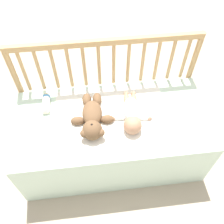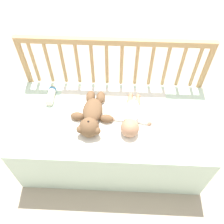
# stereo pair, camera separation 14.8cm
# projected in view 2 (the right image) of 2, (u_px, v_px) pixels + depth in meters

# --- Properties ---
(ground_plane) EXTENTS (12.00, 12.00, 0.00)m
(ground_plane) POSITION_uv_depth(u_px,v_px,m) (112.00, 153.00, 1.87)
(ground_plane) COLOR tan
(crib_mattress) EXTENTS (1.20, 0.58, 0.43)m
(crib_mattress) POSITION_uv_depth(u_px,v_px,m) (112.00, 138.00, 1.70)
(crib_mattress) COLOR silver
(crib_mattress) RESTS_ON ground_plane
(crib_rail) EXTENTS (1.20, 0.04, 0.79)m
(crib_rail) POSITION_uv_depth(u_px,v_px,m) (114.00, 69.00, 1.62)
(crib_rail) COLOR tan
(crib_rail) RESTS_ON ground_plane
(blanket) EXTENTS (0.69, 0.46, 0.01)m
(blanket) POSITION_uv_depth(u_px,v_px,m) (112.00, 115.00, 1.54)
(blanket) COLOR white
(blanket) RESTS_ON crib_mattress
(teddy_bear) EXTENTS (0.26, 0.36, 0.12)m
(teddy_bear) POSITION_uv_depth(u_px,v_px,m) (92.00, 116.00, 1.49)
(teddy_bear) COLOR brown
(teddy_bear) RESTS_ON crib_mattress
(baby) EXTENTS (0.26, 0.35, 0.11)m
(baby) POSITION_uv_depth(u_px,v_px,m) (131.00, 117.00, 1.49)
(baby) COLOR white
(baby) RESTS_ON crib_mattress
(baby_bottle) EXTENTS (0.05, 0.15, 0.05)m
(baby_bottle) POSITION_uv_depth(u_px,v_px,m) (51.00, 95.00, 1.62)
(baby_bottle) COLOR #F4E5CC
(baby_bottle) RESTS_ON crib_mattress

